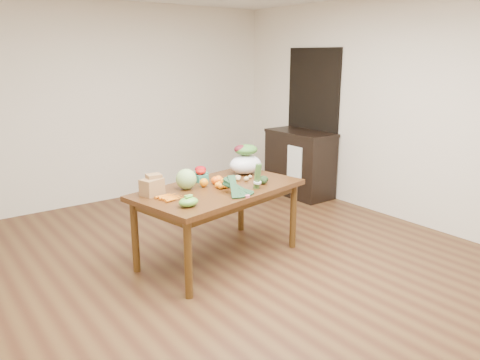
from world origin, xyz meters
TOP-DOWN VIEW (x-y plane):
  - floor at (0.00, 0.00)m, footprint 6.00×6.00m
  - room_walls at (0.00, 0.00)m, footprint 5.02×6.02m
  - dining_table at (0.00, 0.40)m, footprint 1.78×1.20m
  - doorway_dark at (2.48, 1.60)m, footprint 0.02×1.00m
  - cabinet at (2.22, 1.56)m, footprint 0.52×1.02m
  - dish_towel at (1.96, 1.40)m, footprint 0.02×0.28m
  - paper_bag at (-0.63, 0.56)m, footprint 0.30×0.26m
  - cabbage at (-0.28, 0.53)m, footprint 0.20×0.20m
  - strawberry_basket_a at (-0.02, 0.69)m, footprint 0.14×0.14m
  - strawberry_basket_b at (0.02, 0.76)m, footprint 0.14×0.14m
  - orange_a at (-0.10, 0.50)m, footprint 0.09×0.09m
  - orange_b at (0.04, 0.51)m, footprint 0.08×0.08m
  - orange_c at (0.07, 0.50)m, footprint 0.09×0.09m
  - mandarin_cluster at (0.04, 0.38)m, footprint 0.21×0.21m
  - carrots at (-0.55, 0.36)m, footprint 0.26×0.25m
  - snap_pea_bag at (-0.53, 0.06)m, footprint 0.18×0.13m
  - kale_bunch at (0.01, 0.07)m, footprint 0.39×0.45m
  - asparagus_bundle at (0.28, 0.14)m, footprint 0.10×0.13m
  - potato_a at (0.30, 0.48)m, footprint 0.05×0.04m
  - potato_b at (0.36, 0.42)m, footprint 0.06×0.05m
  - potato_c at (0.32, 0.53)m, footprint 0.06×0.05m
  - potato_d at (0.33, 0.52)m, footprint 0.06×0.05m
  - potato_e at (0.46, 0.48)m, footprint 0.04×0.04m
  - avocado_a at (0.42, 0.23)m, footprint 0.10×0.12m
  - avocado_b at (0.48, 0.28)m, footprint 0.10×0.12m
  - salad_bag at (0.55, 0.68)m, footprint 0.42×0.35m

SIDE VIEW (x-z plane):
  - floor at x=0.00m, z-range 0.00..0.00m
  - dining_table at x=0.00m, z-range 0.00..0.75m
  - cabinet at x=2.22m, z-range 0.00..0.94m
  - dish_towel at x=1.96m, z-range 0.33..0.78m
  - carrots at x=-0.55m, z-range 0.75..0.78m
  - potato_e at x=0.46m, z-range 0.75..0.79m
  - potato_a at x=0.30m, z-range 0.75..0.79m
  - potato_c at x=0.32m, z-range 0.75..0.80m
  - potato_d at x=0.33m, z-range 0.75..0.80m
  - potato_b at x=0.36m, z-range 0.75..0.80m
  - avocado_b at x=0.48m, z-range 0.75..0.82m
  - avocado_a at x=0.42m, z-range 0.75..0.82m
  - snap_pea_bag at x=-0.53m, z-range 0.75..0.83m
  - orange_b at x=0.04m, z-range 0.75..0.83m
  - orange_c at x=0.07m, z-range 0.75..0.84m
  - orange_a at x=-0.10m, z-range 0.75..0.84m
  - mandarin_cluster at x=0.04m, z-range 0.75..0.84m
  - strawberry_basket_a at x=-0.02m, z-range 0.75..0.86m
  - strawberry_basket_b at x=0.02m, z-range 0.75..0.86m
  - kale_bunch at x=0.01m, z-range 0.75..0.91m
  - paper_bag at x=-0.63m, z-range 0.75..0.94m
  - cabbage at x=-0.28m, z-range 0.75..0.95m
  - asparagus_bundle at x=0.28m, z-range 0.75..1.00m
  - salad_bag at x=0.55m, z-range 0.75..1.04m
  - doorway_dark at x=2.48m, z-range 0.00..2.10m
  - room_walls at x=0.00m, z-range 0.00..2.70m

